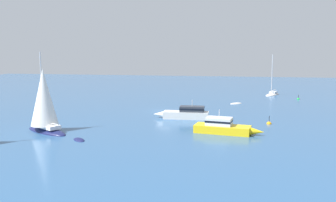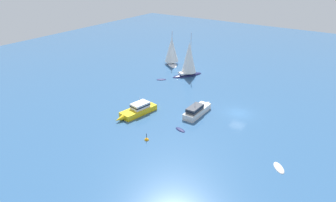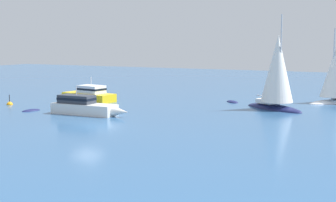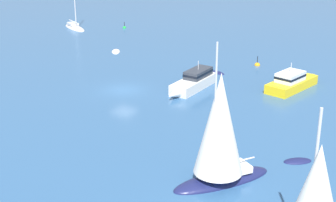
# 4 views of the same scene
# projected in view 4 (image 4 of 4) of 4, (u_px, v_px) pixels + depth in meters

# --- Properties ---
(ground_plane) EXTENTS (163.38, 163.38, 0.00)m
(ground_plane) POSITION_uv_depth(u_px,v_px,m) (124.00, 90.00, 54.43)
(ground_plane) COLOR #2D5684
(tender) EXTENTS (1.47, 2.27, 0.37)m
(tender) POSITION_uv_depth(u_px,v_px,m) (217.00, 73.00, 60.32)
(tender) COLOR #191E4C
(tender) RESTS_ON ground
(sloop) EXTENTS (4.52, 6.78, 9.60)m
(sloop) POSITION_uv_depth(u_px,v_px,m) (75.00, 27.00, 83.94)
(sloop) COLOR silver
(sloop) RESTS_ON ground
(tender_1) EXTENTS (2.29, 2.35, 0.41)m
(tender_1) POSITION_uv_depth(u_px,v_px,m) (298.00, 161.00, 38.73)
(tender_1) COLOR #191E4C
(tender_1) RESTS_ON ground
(tender_2) EXTENTS (2.76, 2.47, 0.43)m
(tender_2) POSITION_uv_depth(u_px,v_px,m) (116.00, 52.00, 69.59)
(tender_2) COLOR silver
(tender_2) RESTS_ON ground
(sloop_2) EXTENTS (7.73, 5.84, 10.65)m
(sloop_2) POSITION_uv_depth(u_px,v_px,m) (220.00, 135.00, 34.58)
(sloop_2) COLOR #191E4C
(sloop_2) RESTS_ON ground
(cabin_cruiser) EXTENTS (8.46, 2.23, 2.87)m
(cabin_cruiser) POSITION_uv_depth(u_px,v_px,m) (193.00, 81.00, 54.61)
(cabin_cruiser) COLOR silver
(cabin_cruiser) RESTS_ON ground
(motor_cruiser) EXTENTS (8.76, 3.64, 2.99)m
(motor_cruiser) POSITION_uv_depth(u_px,v_px,m) (293.00, 81.00, 54.71)
(motor_cruiser) COLOR yellow
(motor_cruiser) RESTS_ON ground
(channel_buoy) EXTENTS (0.70, 0.70, 1.51)m
(channel_buoy) POSITION_uv_depth(u_px,v_px,m) (257.00, 65.00, 63.32)
(channel_buoy) COLOR orange
(channel_buoy) RESTS_ON ground
(mooring_buoy) EXTENTS (0.58, 0.58, 1.26)m
(mooring_buoy) POSITION_uv_depth(u_px,v_px,m) (124.00, 28.00, 84.10)
(mooring_buoy) COLOR green
(mooring_buoy) RESTS_ON ground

